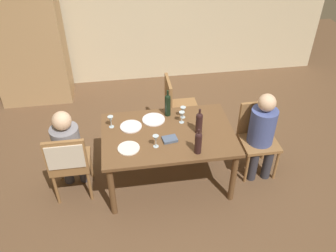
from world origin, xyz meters
TOP-DOWN VIEW (x-y plane):
  - ground_plane at (0.00, 0.00)m, footprint 10.00×10.00m
  - rear_room_partition at (0.00, 2.70)m, footprint 6.40×0.12m
  - armoire_cabinet at (-1.86, 2.25)m, footprint 1.18×0.62m
  - dining_table at (0.00, 0.00)m, footprint 1.51×1.00m
  - chair_right_end at (1.14, 0.09)m, footprint 0.44×0.44m
  - chair_left_end at (-1.14, -0.12)m, footprint 0.44×0.46m
  - chair_far_right at (0.25, 0.88)m, footprint 0.44×0.44m
  - person_woman_host at (1.14, -0.03)m, footprint 0.31×0.36m
  - person_man_bearded at (-1.14, 0.03)m, footprint 0.31×0.36m
  - wine_bottle_tall_green at (0.35, -0.04)m, footprint 0.08×0.08m
  - wine_bottle_dark_red at (0.05, 0.36)m, footprint 0.07×0.07m
  - wine_bottle_short_olive at (0.26, -0.38)m, footprint 0.08×0.08m
  - wine_glass_near_left at (-0.17, -0.22)m, footprint 0.07×0.07m
  - wine_glass_centre at (-0.64, 0.22)m, footprint 0.07×0.07m
  - wine_glass_near_right at (0.23, 0.28)m, footprint 0.07×0.07m
  - wine_glass_far at (0.19, 0.18)m, footprint 0.07×0.07m
  - dinner_plate_host at (-0.41, 0.18)m, footprint 0.25×0.25m
  - dinner_plate_guest_left at (-0.13, 0.28)m, footprint 0.27×0.27m
  - dinner_plate_guest_right at (-0.46, -0.21)m, footprint 0.24×0.24m
  - folded_napkin at (-0.00, -0.13)m, footprint 0.18×0.14m

SIDE VIEW (x-z plane):
  - ground_plane at x=0.00m, z-range 0.00..0.00m
  - chair_right_end at x=1.14m, z-range 0.07..0.99m
  - chair_far_right at x=0.25m, z-range 0.07..0.99m
  - chair_left_end at x=-1.14m, z-range 0.13..1.05m
  - dining_table at x=0.00m, z-range 0.28..1.02m
  - person_man_bearded at x=-1.14m, z-range 0.09..1.23m
  - person_woman_host at x=1.14m, z-range 0.09..1.23m
  - dinner_plate_host at x=-0.41m, z-range 0.74..0.76m
  - dinner_plate_guest_left at x=-0.13m, z-range 0.74..0.76m
  - dinner_plate_guest_right at x=-0.46m, z-range 0.74..0.76m
  - folded_napkin at x=0.00m, z-range 0.74..0.77m
  - wine_glass_near_left at x=-0.17m, z-range 0.77..0.92m
  - wine_glass_centre at x=-0.64m, z-range 0.77..0.92m
  - wine_glass_near_right at x=0.23m, z-range 0.77..0.92m
  - wine_glass_far at x=0.19m, z-range 0.77..0.92m
  - wine_bottle_short_olive at x=0.26m, z-range 0.73..1.03m
  - wine_bottle_tall_green at x=0.35m, z-range 0.72..1.04m
  - wine_bottle_dark_red at x=0.05m, z-range 0.72..1.07m
  - armoire_cabinet at x=-1.86m, z-range 0.01..2.19m
  - rear_room_partition at x=0.00m, z-range 0.00..2.70m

